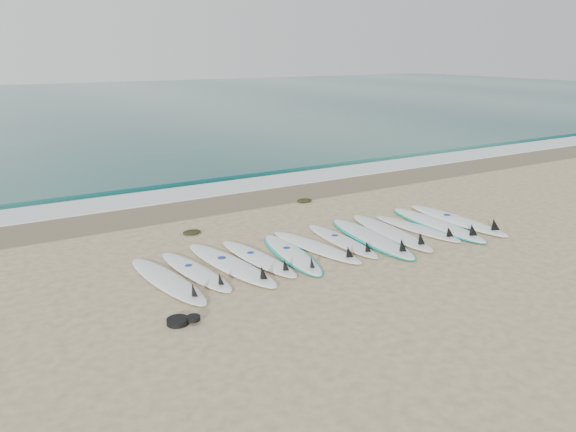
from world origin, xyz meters
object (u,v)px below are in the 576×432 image
surfboard_6 (343,241)px  leash_coil (181,321)px  surfboard_0 (169,281)px  surfboard_11 (459,220)px

surfboard_6 → leash_coil: (-4.04, -1.60, -0.00)m
surfboard_0 → surfboard_6: (3.71, 0.15, -0.00)m
surfboard_6 → leash_coil: 4.34m
surfboard_6 → leash_coil: surfboard_6 is taller
surfboard_6 → surfboard_11: (3.07, -0.23, 0.01)m
surfboard_0 → surfboard_11: 6.78m
surfboard_6 → surfboard_11: surfboard_11 is taller
surfboard_6 → leash_coil: size_ratio=5.21×
surfboard_0 → surfboard_6: surfboard_0 is taller
surfboard_0 → leash_coil: bearing=-110.1°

